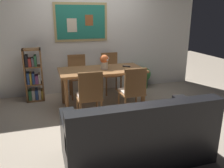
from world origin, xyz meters
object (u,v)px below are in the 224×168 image
object	(u,v)px
leather_couch	(138,137)
dining_chair_near_left	(90,93)
dining_chair_far_left	(78,72)
dining_table	(102,74)
tv_remote	(126,66)
potted_ivy	(143,76)
flower_vase	(104,61)
bookshelf	(34,77)
dining_chair_near_right	(133,89)
dining_chair_far_right	(110,70)

from	to	relation	value
leather_couch	dining_chair_near_left	bearing A→B (deg)	107.53
dining_chair_far_left	dining_chair_near_left	bearing A→B (deg)	-91.25
dining_chair_far_left	dining_table	bearing A→B (deg)	-62.45
dining_table	tv_remote	distance (m)	0.54
dining_chair_near_left	potted_ivy	size ratio (longest dim) A/B	1.54
leather_couch	tv_remote	distance (m)	2.06
dining_table	leather_couch	size ratio (longest dim) A/B	0.90
dining_chair_near_left	tv_remote	bearing A→B (deg)	40.63
potted_ivy	flower_vase	size ratio (longest dim) A/B	2.12
leather_couch	flower_vase	distance (m)	1.96
leather_couch	potted_ivy	world-z (taller)	leather_couch
bookshelf	potted_ivy	bearing A→B (deg)	3.43
dining_chair_near_right	flower_vase	bearing A→B (deg)	113.94
dining_table	dining_chair_near_left	distance (m)	0.84
dining_chair_far_left	potted_ivy	distance (m)	1.67
flower_vase	bookshelf	bearing A→B (deg)	151.90
dining_chair_far_left	bookshelf	bearing A→B (deg)	-179.92
bookshelf	dining_chair_near_right	bearing A→B (deg)	-40.69
dining_chair_far_left	potted_ivy	world-z (taller)	dining_chair_far_left
dining_chair_near_left	bookshelf	xyz separation A→B (m)	(-0.89, 1.43, -0.04)
dining_table	dining_chair_near_left	world-z (taller)	dining_chair_near_left
dining_table	bookshelf	world-z (taller)	bookshelf
dining_chair_far_right	flower_vase	bearing A→B (deg)	-114.51
dining_chair_far_right	leather_couch	xyz separation A→B (m)	(-0.43, -2.62, -0.23)
dining_table	potted_ivy	distance (m)	1.58
bookshelf	tv_remote	size ratio (longest dim) A/B	7.36
flower_vase	dining_chair_near_right	bearing A→B (deg)	-66.06
leather_couch	potted_ivy	xyz separation A→B (m)	(1.32, 2.73, -0.02)
dining_chair_far_left	tv_remote	bearing A→B (deg)	-35.80
dining_table	dining_chair_far_left	bearing A→B (deg)	117.55
dining_chair_far_left	flower_vase	size ratio (longest dim) A/B	3.25
dining_table	dining_chair_near_right	size ratio (longest dim) A/B	1.78
dining_chair_far_right	dining_chair_near_left	xyz separation A→B (m)	(-0.79, -1.48, 0.00)
dining_table	dining_chair_far_right	xyz separation A→B (m)	(0.40, 0.75, -0.11)
potted_ivy	leather_couch	bearing A→B (deg)	-115.79
dining_chair_near_left	leather_couch	xyz separation A→B (m)	(0.36, -1.14, -0.23)
dining_chair_far_left	dining_chair_near_left	world-z (taller)	same
leather_couch	dining_chair_near_right	bearing A→B (deg)	70.99
dining_chair_near_left	flower_vase	world-z (taller)	flower_vase
dining_table	dining_chair_far_right	world-z (taller)	dining_chair_far_right
dining_table	dining_chair_near_left	bearing A→B (deg)	-118.50
dining_chair_near_right	leather_couch	world-z (taller)	dining_chair_near_right
dining_chair_far_left	flower_vase	xyz separation A→B (m)	(0.42, -0.71, 0.36)
dining_chair_far_left	dining_chair_near_left	size ratio (longest dim) A/B	1.00
dining_chair_near_right	potted_ivy	bearing A→B (deg)	59.65
dining_table	dining_chair_far_left	distance (m)	0.80
dining_chair_near_left	leather_couch	bearing A→B (deg)	-72.47
dining_chair_near_left	flower_vase	xyz separation A→B (m)	(0.45, 0.72, 0.36)
dining_table	bookshelf	size ratio (longest dim) A/B	1.48
dining_table	dining_chair_far_right	bearing A→B (deg)	62.13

